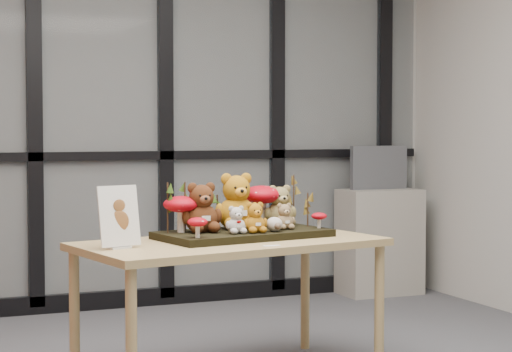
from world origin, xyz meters
name	(u,v)px	position (x,y,z in m)	size (l,w,h in m)	color
room_shell	(231,26)	(0.00, 0.00, 1.68)	(5.00, 5.00, 5.00)	#AFACA5
glass_partition	(102,102)	(0.00, 2.47, 1.42)	(4.90, 0.06, 2.78)	#2D383F
display_table	(230,254)	(0.18, 0.48, 0.62)	(1.58, 0.99, 0.69)	tan
diorama_tray	(243,234)	(0.28, 0.55, 0.71)	(0.85, 0.42, 0.04)	black
bear_pooh_yellow	(236,198)	(0.27, 0.65, 0.88)	(0.24, 0.22, 0.31)	#B07212
bear_brown_medium	(201,205)	(0.06, 0.57, 0.86)	(0.21, 0.19, 0.27)	#48230F
bear_tan_back	(280,203)	(0.53, 0.69, 0.84)	(0.18, 0.16, 0.24)	olive
bear_small_yellow	(255,216)	(0.29, 0.44, 0.81)	(0.13, 0.11, 0.17)	#A86813
bear_white_bow	(236,218)	(0.19, 0.44, 0.80)	(0.11, 0.10, 0.15)	beige
bear_beige_small	(284,215)	(0.49, 0.53, 0.80)	(0.11, 0.10, 0.15)	olive
plush_cream_hedgehog	(274,224)	(0.40, 0.45, 0.77)	(0.06, 0.06, 0.08)	beige
mushroom_back_left	(181,212)	(-0.04, 0.60, 0.83)	(0.18, 0.18, 0.20)	#A10511
mushroom_back_right	(262,204)	(0.45, 0.72, 0.84)	(0.21, 0.21, 0.23)	#A10511
mushroom_front_left	(198,227)	(-0.04, 0.34, 0.78)	(0.10, 0.10, 0.11)	#A10511
mushroom_front_right	(319,220)	(0.67, 0.51, 0.77)	(0.08, 0.08, 0.09)	#A10511
sprig_green_far_left	(168,208)	(-0.11, 0.59, 0.85)	(0.05, 0.05, 0.25)	#203E0E
sprig_green_mid_left	(185,206)	(0.00, 0.66, 0.85)	(0.05, 0.05, 0.25)	#203E0E
sprig_dry_far_right	(294,200)	(0.63, 0.71, 0.86)	(0.05, 0.05, 0.27)	brown
sprig_dry_mid_right	(308,210)	(0.66, 0.60, 0.81)	(0.05, 0.05, 0.18)	brown
sprig_green_centre	(217,211)	(0.19, 0.70, 0.81)	(0.05, 0.05, 0.17)	#203E0E
sign_holder	(119,219)	(-0.40, 0.39, 0.82)	(0.21, 0.10, 0.29)	silver
label_card	(272,246)	(0.28, 0.20, 0.69)	(0.08, 0.03, 0.00)	white
cabinet	(380,242)	(2.04, 2.26, 0.39)	(0.59, 0.34, 0.78)	gray
monitor	(379,168)	(2.04, 2.28, 0.94)	(0.46, 0.05, 0.32)	#4E5156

